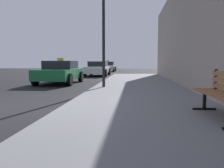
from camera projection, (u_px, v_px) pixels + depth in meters
sidewalk at (145, 109)px, 5.65m from camera, size 4.00×32.00×0.15m
street_lamp at (104, 12)px, 9.82m from camera, size 0.36×0.36×4.58m
car_green at (60, 72)px, 13.29m from camera, size 2.00×4.04×1.43m
car_white at (98, 68)px, 21.02m from camera, size 1.95×4.54×1.27m
car_silver at (107, 67)px, 30.51m from camera, size 2.04×4.26×1.43m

